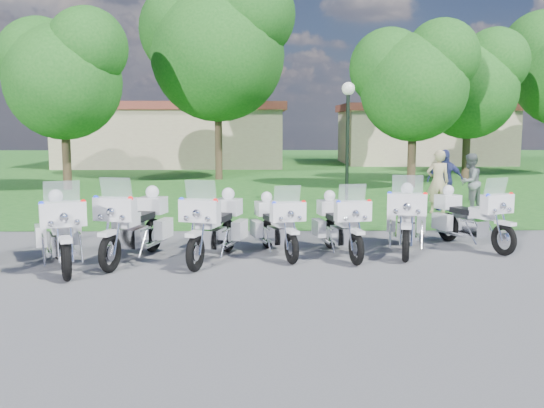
{
  "coord_description": "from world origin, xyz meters",
  "views": [
    {
      "loc": [
        -0.13,
        -12.45,
        2.76
      ],
      "look_at": [
        0.06,
        1.2,
        0.95
      ],
      "focal_mm": 40.0,
      "sensor_mm": 36.0,
      "label": 1
    }
  ],
  "objects_px": {
    "motorcycle_1": "(60,230)",
    "motorcycle_6": "(406,218)",
    "bystander_a": "(438,182)",
    "motorcycle_4": "(277,224)",
    "motorcycle_7": "(470,217)",
    "lamp_post": "(348,113)",
    "bystander_c": "(445,180)",
    "motorcycle_5": "(340,224)",
    "motorcycle_2": "(136,224)",
    "motorcycle_3": "(215,225)",
    "bystander_b": "(470,182)"
  },
  "relations": [
    {
      "from": "motorcycle_7",
      "to": "bystander_a",
      "type": "bearing_deg",
      "value": -121.93
    },
    {
      "from": "motorcycle_3",
      "to": "lamp_post",
      "type": "relative_size",
      "value": 0.6
    },
    {
      "from": "bystander_a",
      "to": "bystander_c",
      "type": "bearing_deg",
      "value": -125.02
    },
    {
      "from": "lamp_post",
      "to": "bystander_c",
      "type": "relative_size",
      "value": 2.14
    },
    {
      "from": "motorcycle_7",
      "to": "bystander_c",
      "type": "bearing_deg",
      "value": -125.01
    },
    {
      "from": "motorcycle_1",
      "to": "motorcycle_4",
      "type": "height_order",
      "value": "motorcycle_1"
    },
    {
      "from": "motorcycle_1",
      "to": "motorcycle_4",
      "type": "distance_m",
      "value": 4.35
    },
    {
      "from": "motorcycle_4",
      "to": "bystander_b",
      "type": "bearing_deg",
      "value": -151.14
    },
    {
      "from": "motorcycle_2",
      "to": "bystander_a",
      "type": "distance_m",
      "value": 10.2
    },
    {
      "from": "lamp_post",
      "to": "bystander_c",
      "type": "distance_m",
      "value": 3.95
    },
    {
      "from": "motorcycle_4",
      "to": "motorcycle_5",
      "type": "xyz_separation_m",
      "value": [
        1.34,
        -0.08,
        0.02
      ]
    },
    {
      "from": "motorcycle_5",
      "to": "lamp_post",
      "type": "distance_m",
      "value": 8.53
    },
    {
      "from": "motorcycle_1",
      "to": "motorcycle_2",
      "type": "xyz_separation_m",
      "value": [
        1.31,
        0.66,
        0.0
      ]
    },
    {
      "from": "motorcycle_1",
      "to": "motorcycle_5",
      "type": "bearing_deg",
      "value": 168.32
    },
    {
      "from": "motorcycle_2",
      "to": "motorcycle_5",
      "type": "xyz_separation_m",
      "value": [
        4.22,
        0.42,
        -0.08
      ]
    },
    {
      "from": "motorcycle_7",
      "to": "lamp_post",
      "type": "relative_size",
      "value": 0.55
    },
    {
      "from": "motorcycle_4",
      "to": "motorcycle_7",
      "type": "relative_size",
      "value": 0.99
    },
    {
      "from": "motorcycle_5",
      "to": "motorcycle_2",
      "type": "bearing_deg",
      "value": -6.17
    },
    {
      "from": "motorcycle_5",
      "to": "motorcycle_6",
      "type": "height_order",
      "value": "motorcycle_6"
    },
    {
      "from": "motorcycle_1",
      "to": "motorcycle_6",
      "type": "bearing_deg",
      "value": 168.82
    },
    {
      "from": "lamp_post",
      "to": "bystander_c",
      "type": "xyz_separation_m",
      "value": [
        2.92,
        -1.55,
        -2.17
      ]
    },
    {
      "from": "motorcycle_2",
      "to": "motorcycle_3",
      "type": "relative_size",
      "value": 1.04
    },
    {
      "from": "bystander_c",
      "to": "lamp_post",
      "type": "bearing_deg",
      "value": -23.62
    },
    {
      "from": "motorcycle_4",
      "to": "motorcycle_7",
      "type": "bearing_deg",
      "value": 172.66
    },
    {
      "from": "motorcycle_5",
      "to": "bystander_c",
      "type": "distance_m",
      "value": 7.75
    },
    {
      "from": "motorcycle_5",
      "to": "motorcycle_6",
      "type": "bearing_deg",
      "value": -178.4
    },
    {
      "from": "motorcycle_3",
      "to": "motorcycle_6",
      "type": "bearing_deg",
      "value": -152.95
    },
    {
      "from": "bystander_b",
      "to": "motorcycle_6",
      "type": "bearing_deg",
      "value": 19.7
    },
    {
      "from": "lamp_post",
      "to": "motorcycle_7",
      "type": "bearing_deg",
      "value": -76.1
    },
    {
      "from": "motorcycle_1",
      "to": "bystander_b",
      "type": "relative_size",
      "value": 1.36
    },
    {
      "from": "motorcycle_2",
      "to": "bystander_c",
      "type": "relative_size",
      "value": 1.33
    },
    {
      "from": "motorcycle_1",
      "to": "motorcycle_7",
      "type": "relative_size",
      "value": 1.09
    },
    {
      "from": "motorcycle_1",
      "to": "motorcycle_7",
      "type": "xyz_separation_m",
      "value": [
        8.57,
        1.89,
        -0.05
      ]
    },
    {
      "from": "bystander_a",
      "to": "bystander_c",
      "type": "height_order",
      "value": "bystander_a"
    },
    {
      "from": "bystander_b",
      "to": "motorcycle_2",
      "type": "bearing_deg",
      "value": -3.84
    },
    {
      "from": "bystander_b",
      "to": "bystander_c",
      "type": "relative_size",
      "value": 0.94
    },
    {
      "from": "bystander_b",
      "to": "bystander_c",
      "type": "distance_m",
      "value": 0.79
    },
    {
      "from": "motorcycle_1",
      "to": "motorcycle_7",
      "type": "distance_m",
      "value": 8.78
    },
    {
      "from": "motorcycle_7",
      "to": "bystander_b",
      "type": "distance_m",
      "value": 6.03
    },
    {
      "from": "motorcycle_7",
      "to": "motorcycle_4",
      "type": "bearing_deg",
      "value": -14.42
    },
    {
      "from": "motorcycle_3",
      "to": "bystander_b",
      "type": "xyz_separation_m",
      "value": [
        7.56,
        6.94,
        0.2
      ]
    },
    {
      "from": "motorcycle_3",
      "to": "bystander_a",
      "type": "xyz_separation_m",
      "value": [
        6.37,
        6.35,
        0.26
      ]
    },
    {
      "from": "motorcycle_2",
      "to": "bystander_a",
      "type": "relative_size",
      "value": 1.32
    },
    {
      "from": "motorcycle_7",
      "to": "lamp_post",
      "type": "bearing_deg",
      "value": -99.97
    },
    {
      "from": "motorcycle_4",
      "to": "bystander_a",
      "type": "relative_size",
      "value": 1.14
    },
    {
      "from": "motorcycle_5",
      "to": "bystander_a",
      "type": "height_order",
      "value": "bystander_a"
    },
    {
      "from": "motorcycle_5",
      "to": "bystander_a",
      "type": "distance_m",
      "value": 7.03
    },
    {
      "from": "bystander_b",
      "to": "motorcycle_1",
      "type": "bearing_deg",
      "value": -5.0
    },
    {
      "from": "motorcycle_1",
      "to": "bystander_a",
      "type": "height_order",
      "value": "bystander_a"
    },
    {
      "from": "motorcycle_2",
      "to": "bystander_a",
      "type": "height_order",
      "value": "bystander_a"
    }
  ]
}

